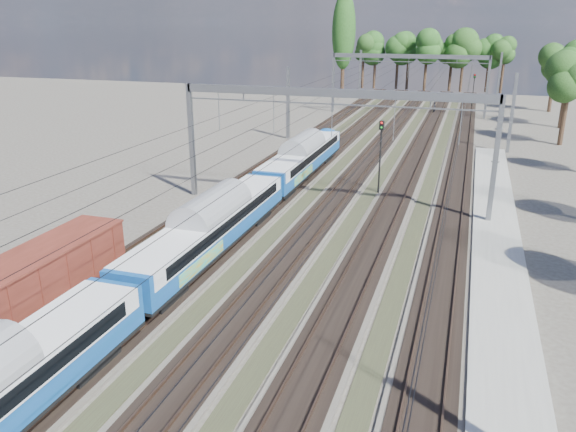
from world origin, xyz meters
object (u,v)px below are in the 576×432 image
(signal_far, at_px, (474,86))
(worker, at_px, (434,108))
(freight_boxcar, at_px, (20,291))
(signal_near, at_px, (381,148))
(emu_train, at_px, (209,222))

(signal_far, bearing_deg, worker, -100.24)
(worker, bearing_deg, freight_boxcar, -171.93)
(worker, relative_size, signal_far, 0.33)
(freight_boxcar, bearing_deg, signal_far, 77.25)
(freight_boxcar, xyz_separation_m, signal_far, (18.59, 82.12, 1.40))
(freight_boxcar, xyz_separation_m, signal_near, (11.86, 27.15, 1.80))
(emu_train, xyz_separation_m, freight_boxcar, (-4.50, -10.27, -0.30))
(emu_train, height_order, signal_near, signal_near)
(emu_train, relative_size, worker, 32.14)
(worker, bearing_deg, signal_near, -163.29)
(worker, bearing_deg, signal_far, -12.03)
(worker, relative_size, signal_near, 0.29)
(emu_train, distance_m, freight_boxcar, 11.21)
(freight_boxcar, height_order, signal_far, signal_far)
(worker, distance_m, signal_far, 11.13)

